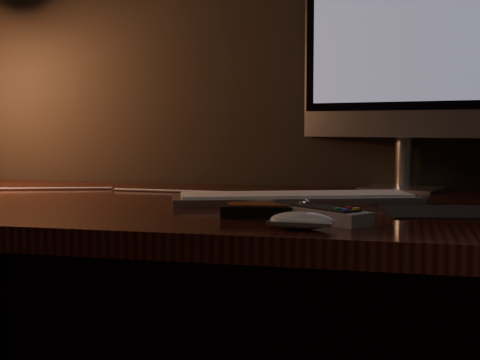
% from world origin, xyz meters
% --- Properties ---
extents(desk, '(1.60, 0.75, 0.75)m').
position_xyz_m(desk, '(0.00, 1.93, 0.62)').
color(desk, '#39120D').
rests_on(desk, ground).
extents(monitor, '(0.51, 0.21, 0.55)m').
position_xyz_m(monitor, '(0.36, 2.18, 1.07)').
color(monitor, silver).
rests_on(monitor, desk).
extents(keyboard, '(0.49, 0.29, 0.02)m').
position_xyz_m(keyboard, '(0.16, 1.89, 0.76)').
color(keyboard, silver).
rests_on(keyboard, desk).
extents(mousepad, '(0.24, 0.21, 0.00)m').
position_xyz_m(mousepad, '(0.44, 1.80, 0.75)').
color(mousepad, black).
rests_on(mousepad, desk).
extents(mouse, '(0.10, 0.05, 0.02)m').
position_xyz_m(mouse, '(0.22, 1.56, 0.76)').
color(mouse, white).
rests_on(mouse, desk).
extents(media_remote, '(0.17, 0.09, 0.03)m').
position_xyz_m(media_remote, '(0.16, 1.67, 0.76)').
color(media_remote, black).
rests_on(media_remote, desk).
extents(tv_remote, '(0.19, 0.16, 0.03)m').
position_xyz_m(tv_remote, '(0.23, 1.66, 0.76)').
color(tv_remote, gray).
rests_on(tv_remote, desk).
extents(papers, '(0.13, 0.10, 0.01)m').
position_xyz_m(papers, '(-0.02, 1.95, 0.75)').
color(papers, white).
rests_on(papers, desk).
extents(cable, '(0.62, 0.08, 0.01)m').
position_xyz_m(cable, '(-0.29, 2.00, 0.75)').
color(cable, white).
rests_on(cable, desk).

